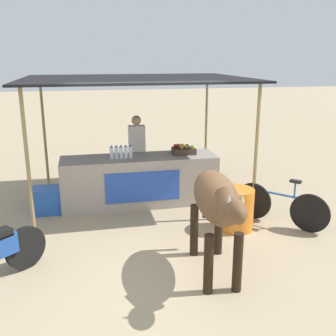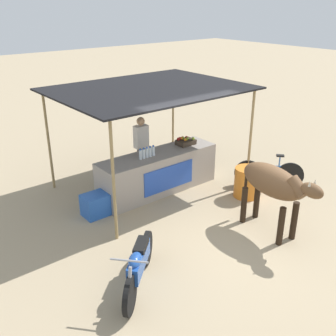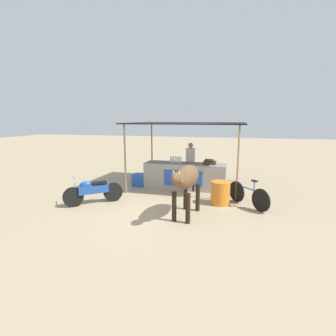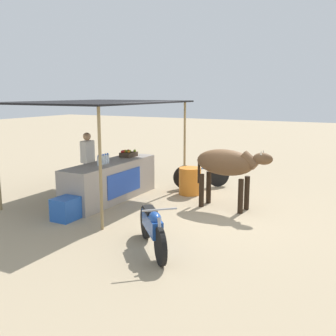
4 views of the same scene
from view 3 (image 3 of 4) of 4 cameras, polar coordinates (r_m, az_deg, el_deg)
ground_plane at (r=7.86m, az=0.41°, el=-8.50°), size 60.00×60.00×0.00m
stall_counter at (r=9.80m, az=3.72°, el=-1.74°), size 3.00×0.82×0.96m
stall_awning at (r=9.87m, az=4.22°, el=9.27°), size 4.20×3.20×2.44m
water_bottle_row at (r=9.72m, az=1.69°, el=1.75°), size 0.43×0.07×0.25m
fruit_crate at (r=9.62m, az=9.08°, el=1.29°), size 0.44×0.32×0.18m
vendor_behind_counter at (r=10.44m, az=4.88°, el=1.09°), size 0.34×0.22×1.65m
cooler_box at (r=10.24m, az=-5.90°, el=-2.61°), size 0.60×0.44×0.48m
water_barrel at (r=8.18m, az=11.32°, el=-5.34°), size 0.58×0.58×0.71m
cow at (r=6.86m, az=3.99°, el=-2.40°), size 0.65×1.84×1.44m
motorcycle_parked at (r=8.33m, az=-16.04°, el=-4.73°), size 1.39×1.26×0.90m
bicycle_leaning at (r=8.17m, az=17.06°, el=-5.68°), size 1.14×1.26×0.85m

